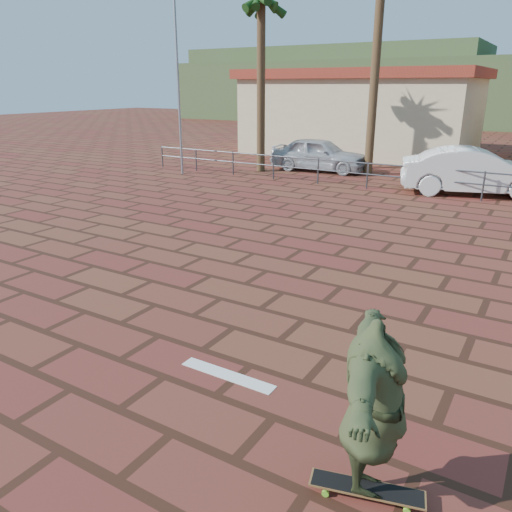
{
  "coord_description": "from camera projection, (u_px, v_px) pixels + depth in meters",
  "views": [
    {
      "loc": [
        4.03,
        -5.97,
        3.69
      ],
      "look_at": [
        -0.32,
        1.22,
        0.8
      ],
      "focal_mm": 35.0,
      "sensor_mm": 36.0,
      "label": 1
    }
  ],
  "objects": [
    {
      "name": "longboard",
      "position": [
        367.0,
        489.0,
        4.69
      ],
      "size": [
        1.1,
        0.5,
        0.11
      ],
      "rotation": [
        0.0,
        0.0,
        0.26
      ],
      "color": "olive",
      "rests_on": "ground"
    },
    {
      "name": "flagpole",
      "position": [
        179.0,
        60.0,
        20.23
      ],
      "size": [
        1.3,
        0.1,
        8.0
      ],
      "color": "gray",
      "rests_on": "ground"
    },
    {
      "name": "car_silver",
      "position": [
        319.0,
        154.0,
        22.4
      ],
      "size": [
        4.45,
        2.05,
        1.48
      ],
      "primitive_type": "imported",
      "rotation": [
        0.0,
        0.0,
        1.64
      ],
      "color": "#B5B8BC",
      "rests_on": "ground"
    },
    {
      "name": "hill_back",
      "position": [
        334.0,
        82.0,
        62.79
      ],
      "size": [
        35.0,
        14.0,
        8.0
      ],
      "primitive_type": "cube",
      "color": "#384C28",
      "rests_on": "ground"
    },
    {
      "name": "car_white",
      "position": [
        474.0,
        171.0,
        17.51
      ],
      "size": [
        5.22,
        3.07,
        1.63
      ],
      "primitive_type": "imported",
      "rotation": [
        0.0,
        0.0,
        1.86
      ],
      "color": "white",
      "rests_on": "ground"
    },
    {
      "name": "palm_far_left",
      "position": [
        261.0,
        4.0,
        20.38
      ],
      "size": [
        2.4,
        2.4,
        8.25
      ],
      "color": "brown",
      "rests_on": "ground"
    },
    {
      "name": "ground",
      "position": [
        234.0,
        328.0,
        8.01
      ],
      "size": [
        120.0,
        120.0,
        0.0
      ],
      "primitive_type": "plane",
      "color": "brown",
      "rests_on": "ground"
    },
    {
      "name": "paint_stripe",
      "position": [
        228.0,
        375.0,
        6.69
      ],
      "size": [
        1.4,
        0.22,
        0.01
      ],
      "primitive_type": "cube",
      "color": "white",
      "rests_on": "ground"
    },
    {
      "name": "skateboarder",
      "position": [
        374.0,
        409.0,
        4.4
      ],
      "size": [
        1.16,
        2.23,
        1.75
      ],
      "primitive_type": "imported",
      "rotation": [
        0.0,
        0.0,
        1.85
      ],
      "color": "#313A1F",
      "rests_on": "longboard"
    },
    {
      "name": "guardrail",
      "position": [
        423.0,
        176.0,
        17.49
      ],
      "size": [
        24.06,
        0.06,
        1.0
      ],
      "color": "#47494F",
      "rests_on": "ground"
    },
    {
      "name": "building_west",
      "position": [
        361.0,
        111.0,
        28.0
      ],
      "size": [
        12.6,
        7.6,
        4.5
      ],
      "color": "beige",
      "rests_on": "ground"
    }
  ]
}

